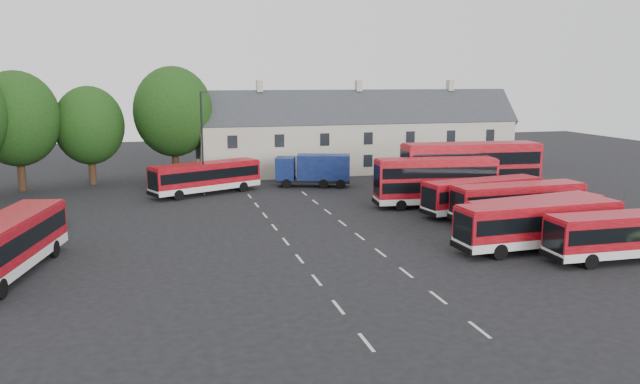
{
  "coord_description": "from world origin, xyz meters",
  "views": [
    {
      "loc": [
        -7.7,
        -36.11,
        10.43
      ],
      "look_at": [
        3.56,
        6.9,
        2.2
      ],
      "focal_mm": 35.0,
      "sensor_mm": 36.0,
      "label": 1
    }
  ],
  "objects": [
    {
      "name": "ground",
      "position": [
        0.0,
        0.0,
        0.0
      ],
      "size": [
        140.0,
        140.0,
        0.0
      ],
      "primitive_type": "plane",
      "color": "black",
      "rests_on": "ground"
    },
    {
      "name": "lane_markings",
      "position": [
        2.5,
        2.0,
        0.01
      ],
      "size": [
        5.15,
        33.8,
        0.01
      ],
      "color": "beige",
      "rests_on": "ground"
    },
    {
      "name": "terrace_houses",
      "position": [
        14.0,
        30.0,
        3.86
      ],
      "size": [
        35.7,
        7.13,
        10.06
      ],
      "color": "beige",
      "rests_on": "ground"
    },
    {
      "name": "bus_row_a",
      "position": [
        18.21,
        -7.02,
        1.66
      ],
      "size": [
        9.81,
        2.42,
        2.76
      ],
      "rotation": [
        0.0,
        0.0,
        -0.02
      ],
      "color": "silver",
      "rests_on": "ground"
    },
    {
      "name": "bus_row_b",
      "position": [
        14.45,
        -3.89,
        1.78
      ],
      "size": [
        10.56,
        2.94,
        2.96
      ],
      "rotation": [
        0.0,
        0.0,
        0.05
      ],
      "color": "silver",
      "rests_on": "ground"
    },
    {
      "name": "bus_row_c",
      "position": [
        15.74,
        -1.65,
        1.65
      ],
      "size": [
        9.96,
        3.71,
        2.75
      ],
      "rotation": [
        0.0,
        0.0,
        0.16
      ],
      "color": "silver",
      "rests_on": "ground"
    },
    {
      "name": "bus_row_d",
      "position": [
        17.4,
        3.05,
        1.7
      ],
      "size": [
        10.07,
        2.72,
        2.82
      ],
      "rotation": [
        0.0,
        0.0,
        0.04
      ],
      "color": "silver",
      "rests_on": "ground"
    },
    {
      "name": "bus_row_e",
      "position": [
        16.18,
        5.99,
        1.65
      ],
      "size": [
        9.95,
        3.66,
        2.75
      ],
      "rotation": [
        0.0,
        0.0,
        0.15
      ],
      "color": "silver",
      "rests_on": "ground"
    },
    {
      "name": "bus_dd_south",
      "position": [
        13.89,
        9.51,
        2.28
      ],
      "size": [
        9.94,
        3.25,
        4.0
      ],
      "rotation": [
        0.0,
        0.0,
        -0.11
      ],
      "color": "silver",
      "rests_on": "ground"
    },
    {
      "name": "bus_dd_north",
      "position": [
        18.3,
        11.97,
        2.77
      ],
      "size": [
        12.03,
        3.57,
        4.87
      ],
      "rotation": [
        0.0,
        0.0,
        -0.07
      ],
      "color": "silver",
      "rests_on": "ground"
    },
    {
      "name": "bus_west",
      "position": [
        -15.65,
        -1.23,
        1.87
      ],
      "size": [
        4.65,
        11.3,
        3.12
      ],
      "rotation": [
        0.0,
        0.0,
        1.37
      ],
      "color": "silver",
      "rests_on": "ground"
    },
    {
      "name": "bus_north",
      "position": [
        -3.63,
        19.97,
        1.72
      ],
      "size": [
        10.18,
        6.28,
        2.86
      ],
      "rotation": [
        0.0,
        0.0,
        0.43
      ],
      "color": "silver",
      "rests_on": "ground"
    },
    {
      "name": "box_truck",
      "position": [
        6.78,
        21.37,
        1.74
      ],
      "size": [
        7.4,
        4.22,
        3.09
      ],
      "rotation": [
        0.0,
        0.0,
        -0.3
      ],
      "color": "black",
      "rests_on": "ground"
    },
    {
      "name": "silver_car",
      "position": [
        -15.39,
        10.49,
        0.69
      ],
      "size": [
        2.76,
        4.35,
        1.38
      ],
      "primitive_type": "imported",
      "rotation": [
        0.0,
        0.0,
        0.3
      ],
      "color": "#A9ABB1",
      "rests_on": "ground"
    },
    {
      "name": "lamppost",
      "position": [
        -3.89,
        18.91,
        4.92
      ],
      "size": [
        0.64,
        0.32,
        9.22
      ],
      "rotation": [
        0.0,
        0.0,
        0.18
      ],
      "color": "black",
      "rests_on": "ground"
    }
  ]
}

